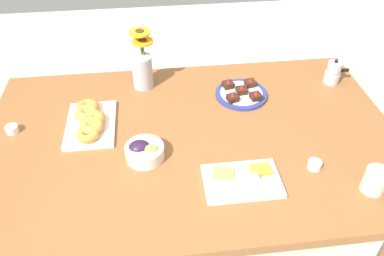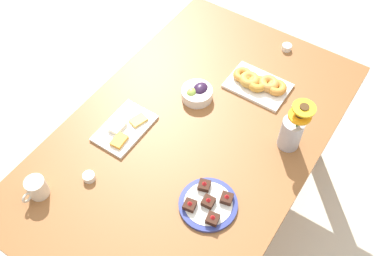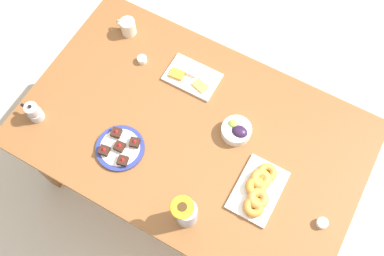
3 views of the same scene
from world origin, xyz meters
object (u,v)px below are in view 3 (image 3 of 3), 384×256
object	(u,v)px
jam_cup_berry	(322,223)
flower_vase	(186,213)
moka_pot	(34,112)
croissant_platter	(259,189)
dessert_plate	(120,148)
grape_bowl	(237,131)
jam_cup_honey	(142,59)
dining_table	(192,138)
cheese_platter	(192,77)
coffee_mug	(128,27)

from	to	relation	value
jam_cup_berry	flower_vase	size ratio (longest dim) A/B	0.18
jam_cup_berry	moka_pot	world-z (taller)	moka_pot
croissant_platter	dessert_plate	xyz separation A→B (m)	(0.64, 0.13, -0.01)
moka_pot	grape_bowl	bearing A→B (deg)	-155.94
jam_cup_honey	moka_pot	size ratio (longest dim) A/B	0.40
dining_table	croissant_platter	xyz separation A→B (m)	(-0.39, 0.11, 0.11)
dining_table	moka_pot	size ratio (longest dim) A/B	13.45
grape_bowl	cheese_platter	xyz separation A→B (m)	(0.33, -0.16, -0.02)
cheese_platter	jam_cup_berry	size ratio (longest dim) A/B	5.42
jam_cup_honey	jam_cup_berry	size ratio (longest dim) A/B	1.00
jam_cup_honey	grape_bowl	bearing A→B (deg)	168.23
dining_table	jam_cup_honey	size ratio (longest dim) A/B	33.33
dining_table	dessert_plate	xyz separation A→B (m)	(0.25, 0.24, 0.10)
cheese_platter	croissant_platter	size ratio (longest dim) A/B	0.92
flower_vase	dining_table	bearing A→B (deg)	-64.23
croissant_platter	moka_pot	size ratio (longest dim) A/B	2.38
grape_bowl	croissant_platter	size ratio (longest dim) A/B	0.49
grape_bowl	dessert_plate	xyz separation A→B (m)	(0.43, 0.33, -0.02)
grape_bowl	jam_cup_berry	xyz separation A→B (m)	(-0.51, 0.20, -0.01)
croissant_platter	moka_pot	world-z (taller)	moka_pot
coffee_mug	jam_cup_honey	world-z (taller)	coffee_mug
cheese_platter	dessert_plate	world-z (taller)	dessert_plate
dining_table	jam_cup_honey	world-z (taller)	jam_cup_honey
flower_vase	moka_pot	xyz separation A→B (m)	(0.85, -0.07, -0.04)
dining_table	grape_bowl	world-z (taller)	grape_bowl
dessert_plate	coffee_mug	bearing A→B (deg)	-60.92
jam_cup_berry	cheese_platter	bearing A→B (deg)	-23.19
coffee_mug	croissant_platter	world-z (taller)	coffee_mug
dining_table	jam_cup_berry	size ratio (longest dim) A/B	33.33
jam_cup_berry	jam_cup_honey	bearing A→B (deg)	-16.33
flower_vase	coffee_mug	bearing A→B (deg)	-43.40
jam_cup_honey	flower_vase	xyz separation A→B (m)	(-0.58, 0.58, 0.08)
dessert_plate	flower_vase	distance (m)	0.45
coffee_mug	jam_cup_berry	bearing A→B (deg)	160.70
dessert_plate	grape_bowl	bearing A→B (deg)	-142.54
coffee_mug	cheese_platter	size ratio (longest dim) A/B	0.43
jam_cup_honey	cheese_platter	bearing A→B (deg)	-172.26
dining_table	jam_cup_berry	xyz separation A→B (m)	(-0.69, 0.11, 0.10)
dining_table	cheese_platter	bearing A→B (deg)	-60.42
croissant_platter	jam_cup_berry	bearing A→B (deg)	-179.58
jam_cup_honey	moka_pot	xyz separation A→B (m)	(0.27, 0.51, 0.03)
flower_vase	moka_pot	distance (m)	0.86
cheese_platter	dining_table	bearing A→B (deg)	119.58
grape_bowl	flower_vase	size ratio (longest dim) A/B	0.53
dessert_plate	flower_vase	bearing A→B (deg)	163.00
coffee_mug	grape_bowl	distance (m)	0.78
croissant_platter	dessert_plate	world-z (taller)	same
jam_cup_honey	moka_pot	world-z (taller)	moka_pot
coffee_mug	jam_cup_berry	size ratio (longest dim) A/B	2.33
grape_bowl	croissant_platter	distance (m)	0.29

